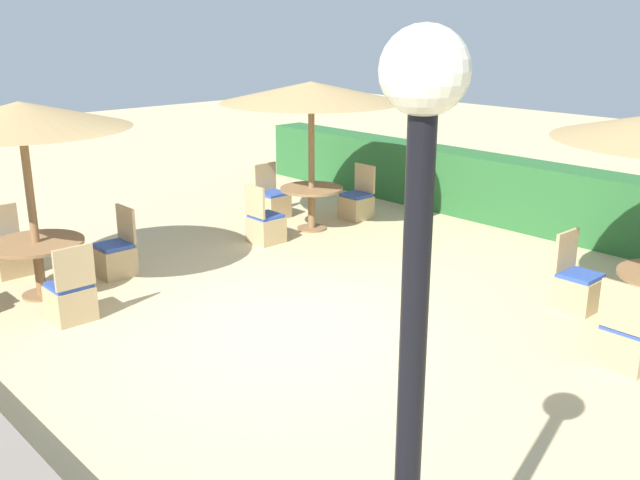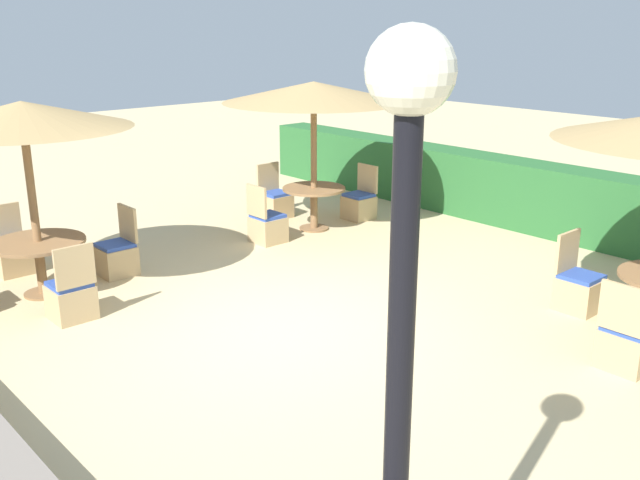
{
  "view_description": "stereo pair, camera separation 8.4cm",
  "coord_description": "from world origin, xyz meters",
  "views": [
    {
      "loc": [
        5.77,
        -4.69,
        3.33
      ],
      "look_at": [
        0.0,
        0.6,
        0.9
      ],
      "focal_mm": 40.0,
      "sensor_mm": 36.0,
      "label": 1
    },
    {
      "loc": [
        5.83,
        -4.62,
        3.33
      ],
      "look_at": [
        0.0,
        0.6,
        0.9
      ],
      "focal_mm": 40.0,
      "sensor_mm": 36.0,
      "label": 2
    }
  ],
  "objects": [
    {
      "name": "round_table_back_left",
      "position": [
        -2.69,
        2.87,
        0.55
      ],
      "size": [
        1.03,
        1.03,
        0.71
      ],
      "color": "olive",
      "rests_on": "ground_plane"
    },
    {
      "name": "patio_chair_back_left_west",
      "position": [
        -3.72,
        2.88,
        0.26
      ],
      "size": [
        0.46,
        0.46,
        0.93
      ],
      "rotation": [
        0.0,
        0.0,
        -1.57
      ],
      "color": "tan",
      "rests_on": "ground_plane"
    },
    {
      "name": "ground_plane",
      "position": [
        0.0,
        0.0,
        0.0
      ],
      "size": [
        40.0,
        40.0,
        0.0
      ],
      "primitive_type": "plane",
      "color": "#C6B284"
    },
    {
      "name": "lamp_post",
      "position": [
        3.97,
        -2.49,
        2.35
      ],
      "size": [
        0.36,
        0.36,
        3.32
      ],
      "color": "black",
      "rests_on": "ground_plane"
    },
    {
      "name": "parasol_front_left",
      "position": [
        -2.77,
        -1.62,
        2.25
      ],
      "size": [
        2.56,
        2.56,
        2.42
      ],
      "color": "olive",
      "rests_on": "ground_plane"
    },
    {
      "name": "parasol_back_left",
      "position": [
        -2.69,
        2.87,
        2.23
      ],
      "size": [
        2.89,
        2.89,
        2.4
      ],
      "color": "olive",
      "rests_on": "ground_plane"
    },
    {
      "name": "patio_chair_front_left_west",
      "position": [
        -3.84,
        -1.6,
        0.26
      ],
      "size": [
        0.46,
        0.46,
        0.93
      ],
      "rotation": [
        0.0,
        0.0,
        -1.57
      ],
      "color": "tan",
      "rests_on": "ground_plane"
    },
    {
      "name": "patio_chair_back_right_west",
      "position": [
        1.99,
        2.95,
        0.26
      ],
      "size": [
        0.46,
        0.46,
        0.93
      ],
      "rotation": [
        0.0,
        0.0,
        -1.57
      ],
      "color": "tan",
      "rests_on": "ground_plane"
    },
    {
      "name": "patio_chair_back_left_north",
      "position": [
        -2.65,
        3.9,
        0.26
      ],
      "size": [
        0.46,
        0.46,
        0.93
      ],
      "rotation": [
        0.0,
        0.0,
        3.14
      ],
      "color": "tan",
      "rests_on": "ground_plane"
    },
    {
      "name": "patio_chair_front_left_north",
      "position": [
        -2.82,
        -0.57,
        0.26
      ],
      "size": [
        0.46,
        0.46,
        0.93
      ],
      "rotation": [
        0.0,
        0.0,
        3.14
      ],
      "color": "tan",
      "rests_on": "ground_plane"
    },
    {
      "name": "patio_chair_back_right_south",
      "position": [
        3.07,
        1.92,
        0.26
      ],
      "size": [
        0.46,
        0.46,
        0.93
      ],
      "color": "tan",
      "rests_on": "ground_plane"
    },
    {
      "name": "patio_chair_back_left_south",
      "position": [
        -2.63,
        1.85,
        0.26
      ],
      "size": [
        0.46,
        0.46,
        0.93
      ],
      "color": "tan",
      "rests_on": "ground_plane"
    },
    {
      "name": "patio_chair_front_left_east",
      "position": [
        -1.78,
        -1.66,
        0.26
      ],
      "size": [
        0.46,
        0.46,
        0.93
      ],
      "rotation": [
        0.0,
        0.0,
        1.57
      ],
      "color": "tan",
      "rests_on": "ground_plane"
    },
    {
      "name": "hedge_row",
      "position": [
        0.0,
        5.57,
        0.55
      ],
      "size": [
        13.0,
        0.7,
        1.1
      ],
      "primitive_type": "cube",
      "color": "#28602D",
      "rests_on": "ground_plane"
    },
    {
      "name": "round_table_front_left",
      "position": [
        -2.77,
        -1.62,
        0.57
      ],
      "size": [
        1.15,
        1.15,
        0.71
      ],
      "color": "olive",
      "rests_on": "ground_plane"
    }
  ]
}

